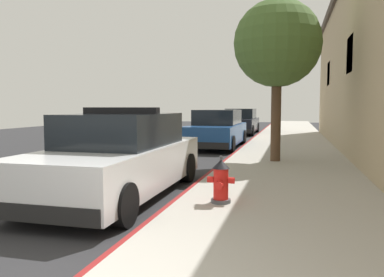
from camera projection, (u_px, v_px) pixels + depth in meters
The scene contains 8 objects.
ground_plane at pixel (114, 157), 13.65m from camera, with size 29.93×60.00×0.20m, color #2B2B2D.
sidewalk_pavement at pixel (288, 158), 12.13m from camera, with size 3.44×60.00×0.15m, color #ADA89E.
curb_painted_edge at pixel (233, 156), 12.57m from camera, with size 0.08×60.00×0.15m, color maroon.
police_cruiser at pixel (120, 157), 7.24m from camera, with size 1.94×4.84×1.68m.
parked_car_silver_ahead at pixel (217, 130), 15.87m from camera, with size 1.94×4.84×1.56m.
parked_car_dark_far at pixel (241, 122), 23.80m from camera, with size 1.94×4.84×1.56m.
fire_hydrant at pixel (221, 181), 6.17m from camera, with size 0.44×0.40×0.76m.
street_tree at pixel (277, 44), 10.72m from camera, with size 2.44×2.44×4.52m.
Camera 1 is at (1.83, -2.41, 1.70)m, focal length 35.99 mm.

